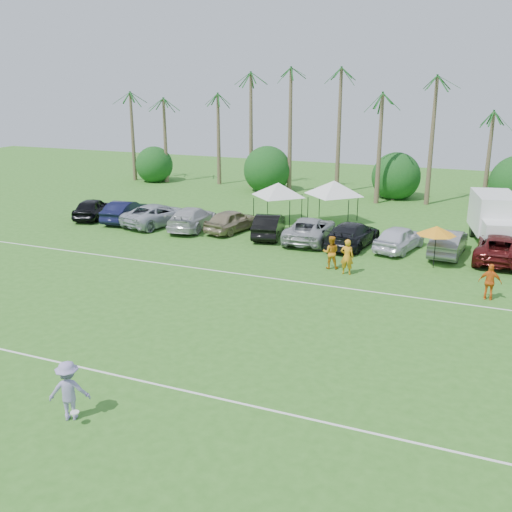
% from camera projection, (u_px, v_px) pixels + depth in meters
% --- Properties ---
extents(ground, '(120.00, 120.00, 0.00)m').
position_uv_depth(ground, '(24.00, 389.00, 19.44)').
color(ground, '#336F21').
rests_on(ground, ground).
extents(field_lines, '(80.00, 12.10, 0.01)m').
position_uv_depth(field_lines, '(152.00, 307.00, 26.50)').
color(field_lines, white).
rests_on(field_lines, ground).
extents(palm_tree_0, '(2.40, 2.40, 8.90)m').
position_uv_depth(palm_tree_0, '(124.00, 108.00, 58.90)').
color(palm_tree_0, brown).
rests_on(palm_tree_0, ground).
extents(palm_tree_1, '(2.40, 2.40, 9.90)m').
position_uv_depth(palm_tree_1, '(165.00, 100.00, 56.81)').
color(palm_tree_1, brown).
rests_on(palm_tree_1, ground).
extents(palm_tree_2, '(2.40, 2.40, 10.90)m').
position_uv_depth(palm_tree_2, '(210.00, 91.00, 54.73)').
color(palm_tree_2, brown).
rests_on(palm_tree_2, ground).
extents(palm_tree_3, '(2.40, 2.40, 11.90)m').
position_uv_depth(palm_tree_3, '(248.00, 82.00, 53.01)').
color(palm_tree_3, brown).
rests_on(palm_tree_3, ground).
extents(palm_tree_4, '(2.40, 2.40, 8.90)m').
position_uv_depth(palm_tree_4, '(288.00, 112.00, 52.30)').
color(palm_tree_4, brown).
rests_on(palm_tree_4, ground).
extents(palm_tree_5, '(2.40, 2.40, 9.90)m').
position_uv_depth(palm_tree_5, '(331.00, 102.00, 50.58)').
color(palm_tree_5, brown).
rests_on(palm_tree_5, ground).
extents(palm_tree_6, '(2.40, 2.40, 10.90)m').
position_uv_depth(palm_tree_6, '(377.00, 93.00, 48.86)').
color(palm_tree_6, brown).
rests_on(palm_tree_6, ground).
extents(palm_tree_7, '(2.40, 2.40, 11.90)m').
position_uv_depth(palm_tree_7, '(425.00, 82.00, 47.14)').
color(palm_tree_7, brown).
rests_on(palm_tree_7, ground).
extents(palm_tree_8, '(2.40, 2.40, 8.90)m').
position_uv_depth(palm_tree_8, '(487.00, 116.00, 46.06)').
color(palm_tree_8, brown).
rests_on(palm_tree_8, ground).
extents(bush_tree_0, '(4.00, 4.00, 4.00)m').
position_uv_depth(bush_tree_0, '(157.00, 164.00, 60.34)').
color(bush_tree_0, brown).
rests_on(bush_tree_0, ground).
extents(bush_tree_1, '(4.00, 4.00, 4.00)m').
position_uv_depth(bush_tree_1, '(271.00, 171.00, 55.57)').
color(bush_tree_1, brown).
rests_on(bush_tree_1, ground).
extents(bush_tree_2, '(4.00, 4.00, 4.00)m').
position_uv_depth(bush_tree_2, '(396.00, 178.00, 51.17)').
color(bush_tree_2, brown).
rests_on(bush_tree_2, ground).
extents(sideline_player_a, '(0.75, 0.52, 1.97)m').
position_uv_depth(sideline_player_a, '(347.00, 257.00, 30.85)').
color(sideline_player_a, orange).
rests_on(sideline_player_a, ground).
extents(sideline_player_b, '(1.06, 0.92, 1.88)m').
position_uv_depth(sideline_player_b, '(331.00, 252.00, 31.83)').
color(sideline_player_b, orange).
rests_on(sideline_player_b, ground).
extents(sideline_player_c, '(1.06, 0.48, 1.78)m').
position_uv_depth(sideline_player_c, '(490.00, 282.00, 27.24)').
color(sideline_player_c, orange).
rests_on(sideline_player_c, ground).
extents(box_truck, '(3.50, 6.56, 3.21)m').
position_uv_depth(box_truck, '(495.00, 219.00, 36.17)').
color(box_truck, white).
rests_on(box_truck, ground).
extents(canopy_tent_left, '(4.30, 4.30, 3.48)m').
position_uv_depth(canopy_tent_left, '(278.00, 183.00, 41.82)').
color(canopy_tent_left, black).
rests_on(canopy_tent_left, ground).
extents(canopy_tent_right, '(4.59, 4.59, 3.72)m').
position_uv_depth(canopy_tent_right, '(334.00, 181.00, 41.52)').
color(canopy_tent_right, black).
rests_on(canopy_tent_right, ground).
extents(market_umbrella, '(2.17, 2.17, 2.42)m').
position_uv_depth(market_umbrella, '(437.00, 230.00, 31.59)').
color(market_umbrella, black).
rests_on(market_umbrella, ground).
extents(frisbee_player, '(1.44, 1.22, 1.93)m').
position_uv_depth(frisbee_player, '(69.00, 391.00, 17.48)').
color(frisbee_player, '#9789C3').
rests_on(frisbee_player, ground).
extents(parked_car_0, '(3.14, 4.98, 1.58)m').
position_uv_depth(parked_car_0, '(93.00, 208.00, 43.71)').
color(parked_car_0, black).
rests_on(parked_car_0, ground).
extents(parked_car_1, '(2.23, 4.96, 1.58)m').
position_uv_depth(parked_car_1, '(125.00, 211.00, 42.76)').
color(parked_car_1, '#101333').
rests_on(parked_car_1, ground).
extents(parked_car_2, '(3.89, 6.14, 1.58)m').
position_uv_depth(parked_car_2, '(158.00, 215.00, 41.63)').
color(parked_car_2, '#AAAFBA').
rests_on(parked_car_2, ground).
extents(parked_car_3, '(2.77, 5.65, 1.58)m').
position_uv_depth(parked_car_3, '(193.00, 218.00, 40.53)').
color(parked_car_3, '#B8B9BB').
rests_on(parked_car_3, ground).
extents(parked_car_4, '(2.82, 4.93, 1.58)m').
position_uv_depth(parked_car_4, '(232.00, 220.00, 39.83)').
color(parked_car_4, gray).
rests_on(parked_car_4, ground).
extents(parked_car_5, '(2.66, 5.04, 1.58)m').
position_uv_depth(parked_car_5, '(269.00, 225.00, 38.51)').
color(parked_car_5, black).
rests_on(parked_car_5, ground).
extents(parked_car_6, '(2.99, 5.84, 1.58)m').
position_uv_depth(parked_car_6, '(310.00, 229.00, 37.45)').
color(parked_car_6, '#A4A5AB').
rests_on(parked_car_6, ground).
extents(parked_car_7, '(2.94, 5.70, 1.58)m').
position_uv_depth(parked_car_7, '(353.00, 234.00, 36.21)').
color(parked_car_7, black).
rests_on(parked_car_7, ground).
extents(parked_car_8, '(2.93, 4.95, 1.58)m').
position_uv_depth(parked_car_8, '(399.00, 238.00, 35.34)').
color(parked_car_8, silver).
rests_on(parked_car_8, ground).
extents(parked_car_9, '(2.05, 4.91, 1.58)m').
position_uv_depth(parked_car_9, '(448.00, 242.00, 34.38)').
color(parked_car_9, gray).
rests_on(parked_car_9, ground).
extents(parked_car_10, '(2.93, 5.82, 1.58)m').
position_uv_depth(parked_car_10, '(500.00, 248.00, 33.24)').
color(parked_car_10, '#521112').
rests_on(parked_car_10, ground).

